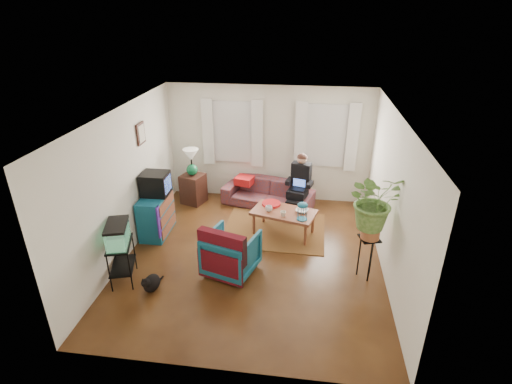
# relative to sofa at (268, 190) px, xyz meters

# --- Properties ---
(floor) EXTENTS (4.50, 5.00, 0.01)m
(floor) POSITION_rel_sofa_xyz_m (-0.05, -2.05, -0.39)
(floor) COLOR #4F2B14
(floor) RESTS_ON ground
(ceiling) EXTENTS (4.50, 5.00, 0.01)m
(ceiling) POSITION_rel_sofa_xyz_m (-0.05, -2.05, 2.21)
(ceiling) COLOR white
(ceiling) RESTS_ON wall_back
(wall_back) EXTENTS (4.50, 0.01, 2.60)m
(wall_back) POSITION_rel_sofa_xyz_m (-0.05, 0.45, 0.91)
(wall_back) COLOR silver
(wall_back) RESTS_ON floor
(wall_front) EXTENTS (4.50, 0.01, 2.60)m
(wall_front) POSITION_rel_sofa_xyz_m (-0.05, -4.55, 0.91)
(wall_front) COLOR silver
(wall_front) RESTS_ON floor
(wall_left) EXTENTS (0.01, 5.00, 2.60)m
(wall_left) POSITION_rel_sofa_xyz_m (-2.30, -2.05, 0.91)
(wall_left) COLOR silver
(wall_left) RESTS_ON floor
(wall_right) EXTENTS (0.01, 5.00, 2.60)m
(wall_right) POSITION_rel_sofa_xyz_m (2.20, -2.05, 0.91)
(wall_right) COLOR silver
(wall_right) RESTS_ON floor
(window_left) EXTENTS (1.08, 0.04, 1.38)m
(window_left) POSITION_rel_sofa_xyz_m (-0.85, 0.43, 1.16)
(window_left) COLOR white
(window_left) RESTS_ON wall_back
(window_right) EXTENTS (1.08, 0.04, 1.38)m
(window_right) POSITION_rel_sofa_xyz_m (1.20, 0.43, 1.16)
(window_right) COLOR white
(window_right) RESTS_ON wall_back
(curtains_left) EXTENTS (1.36, 0.06, 1.50)m
(curtains_left) POSITION_rel_sofa_xyz_m (-0.85, 0.35, 1.16)
(curtains_left) COLOR white
(curtains_left) RESTS_ON wall_back
(curtains_right) EXTENTS (1.36, 0.06, 1.50)m
(curtains_right) POSITION_rel_sofa_xyz_m (1.20, 0.35, 1.16)
(curtains_right) COLOR white
(curtains_right) RESTS_ON wall_back
(picture_frame) EXTENTS (0.04, 0.32, 0.40)m
(picture_frame) POSITION_rel_sofa_xyz_m (-2.26, -1.20, 1.56)
(picture_frame) COLOR #3D2616
(picture_frame) RESTS_ON wall_left
(area_rug) EXTENTS (2.04, 1.65, 0.01)m
(area_rug) POSITION_rel_sofa_xyz_m (0.25, -1.07, -0.38)
(area_rug) COLOR maroon
(area_rug) RESTS_ON floor
(sofa) EXTENTS (2.13, 1.27, 0.78)m
(sofa) POSITION_rel_sofa_xyz_m (0.00, 0.00, 0.00)
(sofa) COLOR brown
(sofa) RESTS_ON floor
(seated_person) EXTENTS (0.64, 0.72, 1.19)m
(seated_person) POSITION_rel_sofa_xyz_m (0.69, -0.19, 0.20)
(seated_person) COLOR black
(seated_person) RESTS_ON sofa
(side_table) EXTENTS (0.58, 0.58, 0.67)m
(side_table) POSITION_rel_sofa_xyz_m (-1.70, -0.06, -0.05)
(side_table) COLOR #382715
(side_table) RESTS_ON floor
(table_lamp) EXTENTS (0.44, 0.44, 0.62)m
(table_lamp) POSITION_rel_sofa_xyz_m (-1.70, -0.06, 0.57)
(table_lamp) COLOR white
(table_lamp) RESTS_ON side_table
(dresser) EXTENTS (0.46, 0.91, 0.81)m
(dresser) POSITION_rel_sofa_xyz_m (-2.04, -1.48, 0.02)
(dresser) COLOR #137274
(dresser) RESTS_ON floor
(crt_tv) EXTENTS (0.50, 0.46, 0.43)m
(crt_tv) POSITION_rel_sofa_xyz_m (-2.02, -1.39, 0.64)
(crt_tv) COLOR black
(crt_tv) RESTS_ON dresser
(aquarium_stand) EXTENTS (0.52, 0.70, 0.70)m
(aquarium_stand) POSITION_rel_sofa_xyz_m (-2.05, -3.00, -0.04)
(aquarium_stand) COLOR black
(aquarium_stand) RESTS_ON floor
(aquarium) EXTENTS (0.46, 0.64, 0.37)m
(aquarium) POSITION_rel_sofa_xyz_m (-2.05, -3.00, 0.50)
(aquarium) COLOR #7FD899
(aquarium) RESTS_ON aquarium_stand
(black_cat) EXTENTS (0.31, 0.41, 0.32)m
(black_cat) POSITION_rel_sofa_xyz_m (-1.50, -3.19, -0.23)
(black_cat) COLOR black
(black_cat) RESTS_ON floor
(armchair) EXTENTS (0.97, 0.94, 0.81)m
(armchair) POSITION_rel_sofa_xyz_m (-0.34, -2.52, 0.02)
(armchair) COLOR #135372
(armchair) RESTS_ON floor
(serape_throw) EXTENTS (0.83, 0.42, 0.67)m
(serape_throw) POSITION_rel_sofa_xyz_m (-0.44, -2.82, 0.18)
(serape_throw) COLOR #9E0A0A
(serape_throw) RESTS_ON armchair
(coffee_table) EXTENTS (1.34, 0.96, 0.50)m
(coffee_table) POSITION_rel_sofa_xyz_m (0.43, -1.18, -0.14)
(coffee_table) COLOR brown
(coffee_table) RESTS_ON floor
(cup_a) EXTENTS (0.17, 0.17, 0.11)m
(cup_a) POSITION_rel_sofa_xyz_m (0.14, -1.21, 0.16)
(cup_a) COLOR white
(cup_a) RESTS_ON coffee_table
(cup_b) EXTENTS (0.13, 0.13, 0.10)m
(cup_b) POSITION_rel_sofa_xyz_m (0.43, -1.38, 0.16)
(cup_b) COLOR beige
(cup_b) RESTS_ON coffee_table
(bowl) EXTENTS (0.29, 0.29, 0.06)m
(bowl) POSITION_rel_sofa_xyz_m (0.78, -1.16, 0.14)
(bowl) COLOR white
(bowl) RESTS_ON coffee_table
(snack_tray) EXTENTS (0.46, 0.46, 0.04)m
(snack_tray) POSITION_rel_sofa_xyz_m (0.16, -0.93, 0.13)
(snack_tray) COLOR #B21414
(snack_tray) RESTS_ON coffee_table
(birdcage) EXTENTS (0.24, 0.24, 0.35)m
(birdcage) POSITION_rel_sofa_xyz_m (0.79, -1.45, 0.28)
(birdcage) COLOR #115B6B
(birdcage) RESTS_ON coffee_table
(plant_stand) EXTENTS (0.39, 0.39, 0.75)m
(plant_stand) POSITION_rel_sofa_xyz_m (1.88, -2.37, -0.01)
(plant_stand) COLOR black
(plant_stand) RESTS_ON floor
(potted_plant) EXTENTS (1.03, 0.95, 0.95)m
(potted_plant) POSITION_rel_sofa_xyz_m (1.88, -2.37, 0.88)
(potted_plant) COLOR #599947
(potted_plant) RESTS_ON plant_stand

